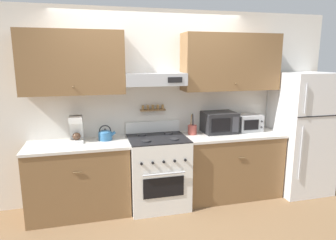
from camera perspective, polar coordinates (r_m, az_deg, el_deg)
ground_plane at (r=3.93m, az=-0.99°, el=-17.50°), size 16.00×16.00×0.00m
wall_back at (r=4.01m, az=-2.49°, el=5.68°), size 5.20×0.46×2.55m
counter_left at (r=3.94m, az=-16.52°, el=-10.67°), size 1.23×0.61×0.90m
counter_right at (r=4.35m, az=11.83°, el=-8.29°), size 1.37×0.61×0.90m
stove_range at (r=3.98m, az=-1.94°, el=-9.73°), size 0.74×0.68×1.07m
refrigerator at (r=4.74m, az=24.06°, el=-2.24°), size 0.74×0.73×1.73m
tea_kettle at (r=3.87m, az=-11.83°, el=-2.73°), size 0.22×0.17×0.19m
coffee_maker at (r=3.89m, az=-17.07°, el=-1.55°), size 0.16×0.23×0.32m
microwave at (r=4.23m, az=9.68°, el=-0.42°), size 0.45×0.38×0.29m
utensil_crock at (r=4.09m, az=4.65°, el=-1.76°), size 0.12×0.12×0.28m
toaster_oven at (r=4.41m, az=14.99°, el=-0.50°), size 0.34×0.30×0.23m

